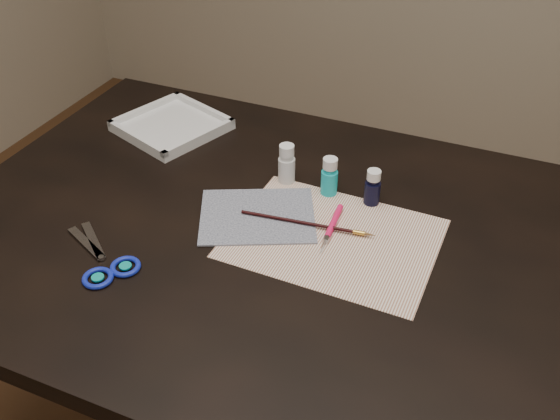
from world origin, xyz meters
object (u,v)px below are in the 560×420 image
at_px(paper, 333,238).
at_px(paint_bottle_cyan, 329,176).
at_px(paint_bottle_white, 287,164).
at_px(canvas, 257,216).
at_px(scissors, 93,254).
at_px(paint_bottle_navy, 373,187).
at_px(palette_tray, 172,125).

bearing_deg(paper, paint_bottle_cyan, 112.94).
bearing_deg(paint_bottle_white, canvas, -91.81).
bearing_deg(paint_bottle_cyan, paint_bottle_white, 175.72).
height_order(paint_bottle_white, scissors, paint_bottle_white).
bearing_deg(paper, paint_bottle_navy, 76.47).
bearing_deg(paint_bottle_white, palette_tray, 164.13).
relative_size(paint_bottle_cyan, paint_bottle_navy, 1.08).
relative_size(paper, scissors, 1.80).
distance_m(paper, canvas, 0.16).
relative_size(paint_bottle_navy, scissors, 0.37).
bearing_deg(palette_tray, paper, -25.89).
bearing_deg(canvas, paint_bottle_cyan, 52.23).
height_order(paper, paint_bottle_navy, paint_bottle_navy).
bearing_deg(palette_tray, canvas, -35.08).
bearing_deg(canvas, paint_bottle_white, 88.19).
bearing_deg(canvas, palette_tray, 144.92).
distance_m(paint_bottle_navy, scissors, 0.54).
bearing_deg(scissors, paint_bottle_white, -97.47).
relative_size(paper, paint_bottle_navy, 4.91).
height_order(scissors, palette_tray, palette_tray).
relative_size(canvas, paint_bottle_white, 2.55).
height_order(canvas, scissors, scissors).
xyz_separation_m(paper, paint_bottle_cyan, (-0.06, 0.13, 0.04)).
bearing_deg(paint_bottle_cyan, palette_tray, 166.63).
height_order(paper, scissors, scissors).
bearing_deg(scissors, paint_bottle_navy, -114.68).
distance_m(canvas, paint_bottle_navy, 0.23).
distance_m(paint_bottle_cyan, palette_tray, 0.44).
bearing_deg(canvas, paper, -1.72).
relative_size(canvas, paint_bottle_cyan, 2.67).
height_order(paint_bottle_white, palette_tray, paint_bottle_white).
distance_m(canvas, paint_bottle_cyan, 0.17).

